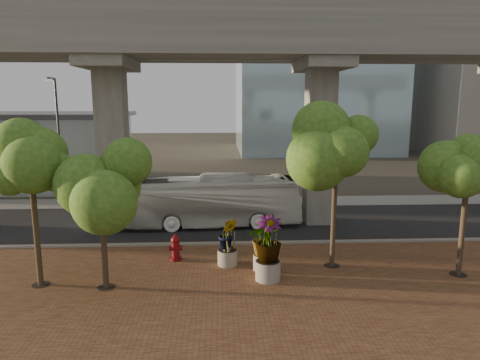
{
  "coord_description": "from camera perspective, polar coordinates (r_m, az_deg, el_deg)",
  "views": [
    {
      "loc": [
        0.13,
        -22.87,
        7.2
      ],
      "look_at": [
        1.25,
        0.5,
        2.93
      ],
      "focal_mm": 32.0,
      "sensor_mm": 36.0,
      "label": 1
    }
  ],
  "objects": [
    {
      "name": "street_tree_near_east",
      "position": [
        18.51,
        12.75,
        4.41
      ],
      "size": [
        3.98,
        3.98,
        7.15
      ],
      "color": "#493A29",
      "rests_on": "ground"
    },
    {
      "name": "fire_hydrant",
      "position": [
        20.01,
        -8.58,
        -8.93
      ],
      "size": [
        0.6,
        0.54,
        1.2
      ],
      "color": "maroon",
      "rests_on": "ground"
    },
    {
      "name": "ground",
      "position": [
        23.97,
        -2.94,
        -7.16
      ],
      "size": [
        160.0,
        160.0,
        0.0
      ],
      "primitive_type": "plane",
      "color": "#373228",
      "rests_on": "ground"
    },
    {
      "name": "curb_strip",
      "position": [
        22.05,
        -2.96,
        -8.52
      ],
      "size": [
        70.0,
        0.25,
        0.16
      ],
      "primitive_type": "cube",
      "color": "gray",
      "rests_on": "ground"
    },
    {
      "name": "brick_plaza",
      "position": [
        16.5,
        -3.03,
        -15.42
      ],
      "size": [
        70.0,
        13.0,
        0.06
      ],
      "primitive_type": "cube",
      "color": "brown",
      "rests_on": "ground"
    },
    {
      "name": "planter_left",
      "position": [
        19.0,
        -1.68,
        -7.54
      ],
      "size": [
        1.96,
        1.96,
        2.16
      ],
      "color": "#9C988D",
      "rests_on": "ground"
    },
    {
      "name": "transit_viaduct",
      "position": [
        24.87,
        -3.09,
        10.52
      ],
      "size": [
        72.0,
        5.6,
        12.4
      ],
      "color": "#9A978C",
      "rests_on": "ground"
    },
    {
      "name": "planter_front",
      "position": [
        18.51,
        3.14,
        -8.06
      ],
      "size": [
        1.95,
        1.95,
        2.15
      ],
      "color": "gray",
      "rests_on": "ground"
    },
    {
      "name": "streetlamp_west",
      "position": [
        31.55,
        -23.09,
        5.7
      ],
      "size": [
        0.43,
        1.27,
        8.75
      ],
      "color": "#292A2E",
      "rests_on": "ground"
    },
    {
      "name": "street_tree_far_east",
      "position": [
        19.44,
        28.2,
        1.97
      ],
      "size": [
        3.39,
        3.39,
        6.3
      ],
      "color": "#493A29",
      "rests_on": "ground"
    },
    {
      "name": "transit_bus",
      "position": [
        25.07,
        -4.27,
        -2.87
      ],
      "size": [
        10.78,
        3.03,
        2.97
      ],
      "primitive_type": "imported",
      "rotation": [
        0.0,
        0.0,
        1.62
      ],
      "color": "white",
      "rests_on": "ground"
    },
    {
      "name": "street_tree_far_west",
      "position": [
        17.96,
        -26.14,
        1.52
      ],
      "size": [
        3.3,
        3.3,
        6.24
      ],
      "color": "#493A29",
      "rests_on": "ground"
    },
    {
      "name": "planter_right",
      "position": [
        17.39,
        3.79,
        -8.21
      ],
      "size": [
        2.5,
        2.5,
        2.67
      ],
      "color": "gray",
      "rests_on": "ground"
    },
    {
      "name": "street_tree_near_west",
      "position": [
        16.84,
        -18.12,
        -0.71
      ],
      "size": [
        3.53,
        3.53,
        5.69
      ],
      "color": "#493A29",
      "rests_on": "ground"
    },
    {
      "name": "asphalt_road",
      "position": [
        25.88,
        -2.93,
        -5.79
      ],
      "size": [
        90.0,
        8.0,
        0.04
      ],
      "primitive_type": "cube",
      "color": "black",
      "rests_on": "ground"
    },
    {
      "name": "streetlamp_east",
      "position": [
        29.58,
        11.82,
        6.61
      ],
      "size": [
        0.46,
        1.34,
        9.24
      ],
      "color": "#313237",
      "rests_on": "ground"
    },
    {
      "name": "far_sidewalk",
      "position": [
        31.2,
        -2.9,
        -2.97
      ],
      "size": [
        90.0,
        3.0,
        0.06
      ],
      "primitive_type": "cube",
      "color": "gray",
      "rests_on": "ground"
    }
  ]
}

